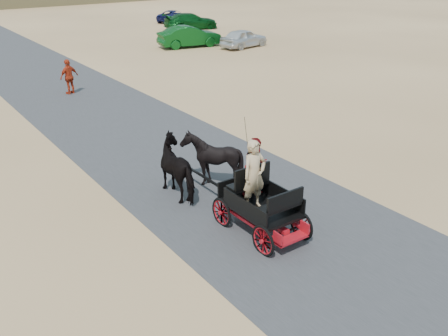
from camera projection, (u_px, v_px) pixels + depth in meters
ground at (346, 264)px, 11.51m from camera, size 140.00×140.00×0.00m
road at (346, 264)px, 11.51m from camera, size 6.00×140.00×0.01m
carriage at (260, 219)px, 12.70m from camera, size 1.30×2.40×0.72m
horse_left at (181, 168)px, 14.44m from camera, size 0.91×2.01×1.70m
horse_right at (212, 159)px, 15.03m from camera, size 1.37×1.54×1.70m
driver_man at (254, 175)px, 12.12m from camera, size 0.66×0.43×1.80m
passenger_woman at (256, 167)px, 12.84m from camera, size 0.77×0.60×1.58m
pedestrian at (69, 77)px, 24.60m from camera, size 1.09×0.69×1.73m
car_a at (244, 38)px, 36.31m from camera, size 4.13×2.28×1.33m
car_b at (190, 36)px, 36.46m from camera, size 4.80×2.34×1.51m
car_c at (191, 21)px, 44.50m from camera, size 5.10×2.87×1.40m
car_d at (173, 16)px, 48.99m from camera, size 4.40×3.70×1.12m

